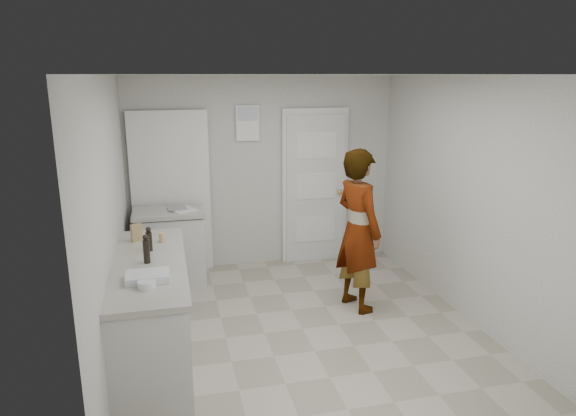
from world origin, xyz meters
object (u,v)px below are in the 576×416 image
object	(u,v)px
spice_jar	(162,238)
egg_bowl	(147,284)
person	(358,230)
oil_cruet_b	(146,249)
cake_mix_box	(136,233)
oil_cruet_a	(149,239)
baking_dish	(148,277)

from	to	relation	value
spice_jar	egg_bowl	xyz separation A→B (m)	(-0.12, -1.11, -0.02)
person	spice_jar	distance (m)	2.04
egg_bowl	oil_cruet_b	bearing A→B (deg)	90.86
cake_mix_box	oil_cruet_a	size ratio (longest dim) A/B	0.74
oil_cruet_b	egg_bowl	xyz separation A→B (m)	(0.01, -0.55, -0.10)
egg_bowl	baking_dish	bearing A→B (deg)	87.96
oil_cruet_b	baking_dish	world-z (taller)	oil_cruet_b
baking_dish	egg_bowl	bearing A→B (deg)	-92.04
person	cake_mix_box	bearing A→B (deg)	71.75
baking_dish	oil_cruet_b	bearing A→B (deg)	91.95
oil_cruet_a	egg_bowl	xyz separation A→B (m)	(-0.01, -0.87, -0.08)
person	oil_cruet_b	xyz separation A→B (m)	(-2.17, -0.59, 0.16)
spice_jar	oil_cruet_b	world-z (taller)	oil_cruet_b
cake_mix_box	spice_jar	xyz separation A→B (m)	(0.24, -0.08, -0.04)
oil_cruet_a	egg_bowl	distance (m)	0.88
spice_jar	baking_dish	world-z (taller)	spice_jar
oil_cruet_b	baking_dish	size ratio (longest dim) A/B	0.75
oil_cruet_a	baking_dish	world-z (taller)	oil_cruet_a
spice_jar	oil_cruet_b	bearing A→B (deg)	-102.83
oil_cruet_b	baking_dish	distance (m)	0.41
baking_dish	egg_bowl	distance (m)	0.15
oil_cruet_a	baking_dish	distance (m)	0.73
oil_cruet_a	oil_cruet_b	distance (m)	0.32
spice_jar	egg_bowl	bearing A→B (deg)	-96.13
oil_cruet_a	oil_cruet_b	xyz separation A→B (m)	(-0.01, -0.32, 0.01)
person	egg_bowl	xyz separation A→B (m)	(-2.16, -1.14, 0.07)
cake_mix_box	person	bearing A→B (deg)	-25.40
egg_bowl	person	bearing A→B (deg)	27.88
cake_mix_box	spice_jar	size ratio (longest dim) A/B	1.92
cake_mix_box	egg_bowl	size ratio (longest dim) A/B	1.22
cake_mix_box	spice_jar	world-z (taller)	cake_mix_box
cake_mix_box	baking_dish	size ratio (longest dim) A/B	0.50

